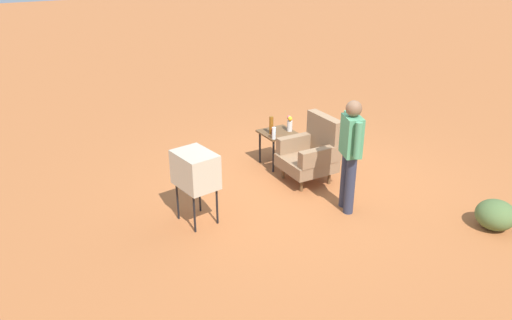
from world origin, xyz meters
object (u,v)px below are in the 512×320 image
at_px(tv_on_stand, 196,170).
at_px(flower_vase, 290,123).
at_px(bottle_tall_amber, 271,125).
at_px(bottle_short_clear, 274,133).
at_px(armchair, 312,151).
at_px(side_table, 278,137).
at_px(person_standing, 350,150).
at_px(soda_can_red, 274,132).

bearing_deg(tv_on_stand, flower_vase, 115.06).
height_order(bottle_tall_amber, bottle_short_clear, bottle_tall_amber).
xyz_separation_m(armchair, side_table, (-0.79, -0.15, 0.02)).
distance_m(side_table, tv_on_stand, 2.26).
bearing_deg(person_standing, armchair, 172.89).
bearing_deg(tv_on_stand, bottle_tall_amber, 120.16).
bearing_deg(bottle_tall_amber, soda_can_red, -2.32).
bearing_deg(bottle_tall_amber, bottle_short_clear, -21.71).
relative_size(person_standing, soda_can_red, 13.44).
distance_m(side_table, bottle_short_clear, 0.38).
bearing_deg(armchair, tv_on_stand, -82.39).
relative_size(armchair, flower_vase, 4.00).
distance_m(armchair, bottle_short_clear, 0.70).
xyz_separation_m(bottle_short_clear, flower_vase, (-0.18, 0.43, 0.05)).
xyz_separation_m(armchair, tv_on_stand, (0.28, -2.13, 0.28)).
xyz_separation_m(armchair, person_standing, (1.05, -0.13, 0.44)).
height_order(tv_on_stand, flower_vase, tv_on_stand).
xyz_separation_m(side_table, flower_vase, (0.06, 0.20, 0.23)).
distance_m(side_table, bottle_tall_amber, 0.27).
xyz_separation_m(person_standing, flower_vase, (-1.78, 0.18, -0.19)).
bearing_deg(tv_on_stand, side_table, 118.50).
bearing_deg(flower_vase, soda_can_red, -84.80).
bearing_deg(bottle_short_clear, soda_can_red, 149.16).
bearing_deg(person_standing, bottle_short_clear, -171.05).
height_order(side_table, person_standing, person_standing).
bearing_deg(flower_vase, armchair, -3.52).
relative_size(tv_on_stand, person_standing, 0.63).
height_order(armchair, soda_can_red, armchair).
bearing_deg(flower_vase, tv_on_stand, -64.94).
distance_m(side_table, person_standing, 1.88).
height_order(side_table, flower_vase, flower_vase).
height_order(armchair, bottle_tall_amber, armchair).
bearing_deg(soda_can_red, armchair, 22.65).
height_order(armchair, person_standing, person_standing).
bearing_deg(bottle_short_clear, tv_on_stand, -64.42).
relative_size(armchair, tv_on_stand, 1.03).
xyz_separation_m(side_table, soda_can_red, (0.09, -0.14, 0.15)).
bearing_deg(person_standing, flower_vase, 174.36).
relative_size(tv_on_stand, bottle_short_clear, 5.15).
distance_m(soda_can_red, flower_vase, 0.35).
bearing_deg(flower_vase, person_standing, -5.64).
relative_size(side_table, person_standing, 0.37).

